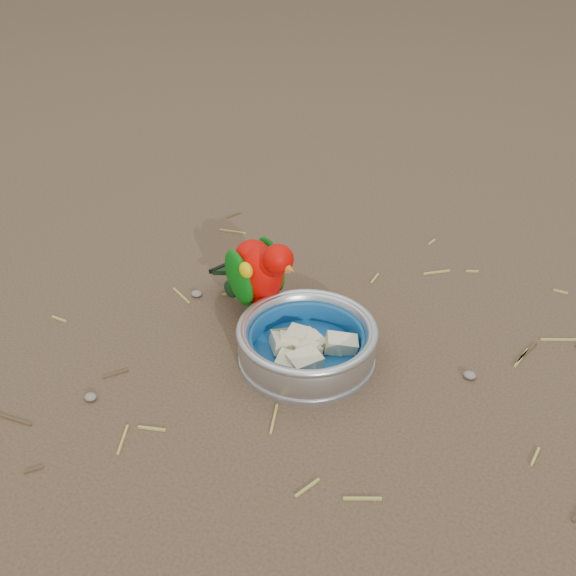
% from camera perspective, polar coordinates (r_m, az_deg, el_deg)
% --- Properties ---
extents(ground, '(60.00, 60.00, 0.00)m').
position_cam_1_polar(ground, '(0.95, 2.78, -6.36)').
color(ground, '#4C3627').
extents(food_bowl, '(0.20, 0.20, 0.02)m').
position_cam_1_polar(food_bowl, '(0.95, 1.67, -6.07)').
color(food_bowl, '#B2B2BA').
rests_on(food_bowl, ground).
extents(bowl_wall, '(0.20, 0.20, 0.04)m').
position_cam_1_polar(bowl_wall, '(0.93, 1.70, -4.64)').
color(bowl_wall, '#B2B2BA').
rests_on(bowl_wall, food_bowl).
extents(fruit_wedges, '(0.12, 0.12, 0.03)m').
position_cam_1_polar(fruit_wedges, '(0.93, 1.69, -4.98)').
color(fruit_wedges, beige).
rests_on(fruit_wedges, food_bowl).
extents(lory_parrot, '(0.20, 0.15, 0.15)m').
position_cam_1_polar(lory_parrot, '(1.00, -2.50, 0.79)').
color(lory_parrot, '#C40500').
rests_on(lory_parrot, ground).
extents(ground_debris, '(0.90, 0.80, 0.01)m').
position_cam_1_polar(ground_debris, '(0.96, 2.24, -5.75)').
color(ground_debris, '#A09644').
rests_on(ground_debris, ground).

